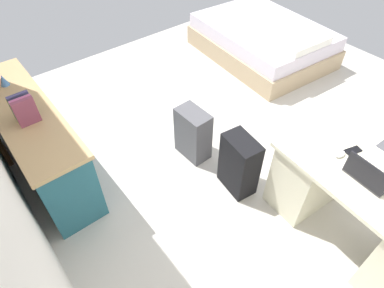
% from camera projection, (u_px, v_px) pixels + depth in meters
% --- Properties ---
extents(ground_plane, '(5.64, 5.64, 0.00)m').
position_uv_depth(ground_plane, '(251.00, 141.00, 3.71)').
color(ground_plane, beige).
extents(desk, '(1.49, 0.77, 0.75)m').
position_uv_depth(desk, '(357.00, 211.00, 2.60)').
color(desk, beige).
rests_on(desk, ground_plane).
extents(credenza, '(1.80, 0.48, 0.79)m').
position_uv_depth(credenza, '(37.00, 141.00, 3.14)').
color(credenza, '#235B6B').
rests_on(credenza, ground_plane).
extents(bed, '(2.01, 1.55, 0.58)m').
position_uv_depth(bed, '(263.00, 41.00, 4.85)').
color(bed, tan).
rests_on(bed, ground_plane).
extents(suitcase_black, '(0.39, 0.27, 0.61)m').
position_uv_depth(suitcase_black, '(239.00, 164.00, 3.05)').
color(suitcase_black, black).
rests_on(suitcase_black, ground_plane).
extents(suitcase_spare_grey, '(0.37, 0.23, 0.56)m').
position_uv_depth(suitcase_spare_grey, '(193.00, 134.00, 3.38)').
color(suitcase_spare_grey, '#4C4C51').
rests_on(suitcase_spare_grey, ground_plane).
extents(laptop, '(0.33, 0.24, 0.21)m').
position_uv_depth(laptop, '(368.00, 175.00, 2.33)').
color(laptop, '#333338').
rests_on(laptop, desk).
extents(computer_mouse, '(0.07, 0.10, 0.03)m').
position_uv_depth(computer_mouse, '(340.00, 154.00, 2.52)').
color(computer_mouse, white).
rests_on(computer_mouse, desk).
extents(cell_phone_by_mouse, '(0.10, 0.15, 0.01)m').
position_uv_depth(cell_phone_by_mouse, '(353.00, 151.00, 2.56)').
color(cell_phone_by_mouse, black).
rests_on(cell_phone_by_mouse, desk).
extents(book_row, '(0.20, 0.17, 0.24)m').
position_uv_depth(book_row, '(24.00, 108.00, 2.69)').
color(book_row, '#803B51').
rests_on(book_row, credenza).
extents(figurine_small, '(0.08, 0.08, 0.11)m').
position_uv_depth(figurine_small, '(3.00, 80.00, 3.07)').
color(figurine_small, '#4C7FBF').
rests_on(figurine_small, credenza).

